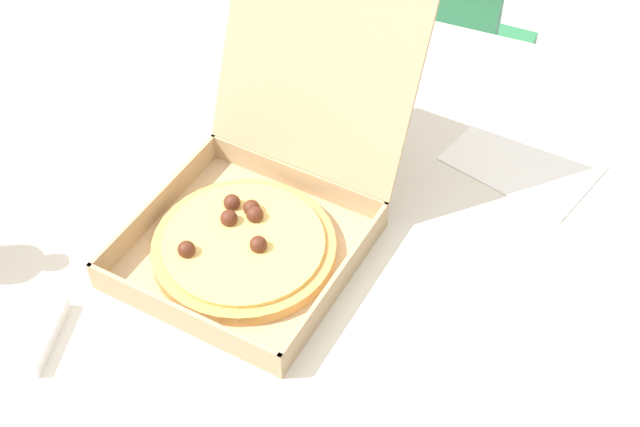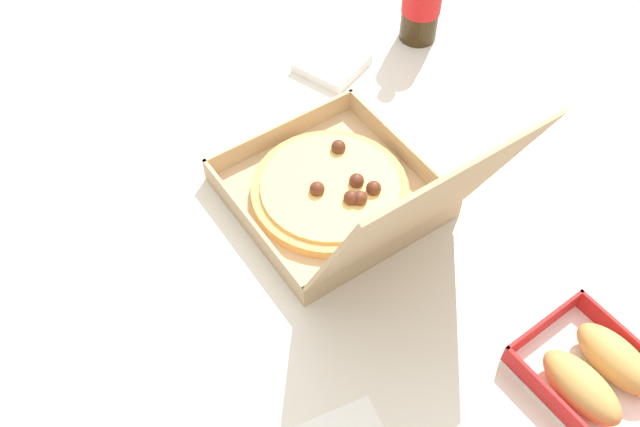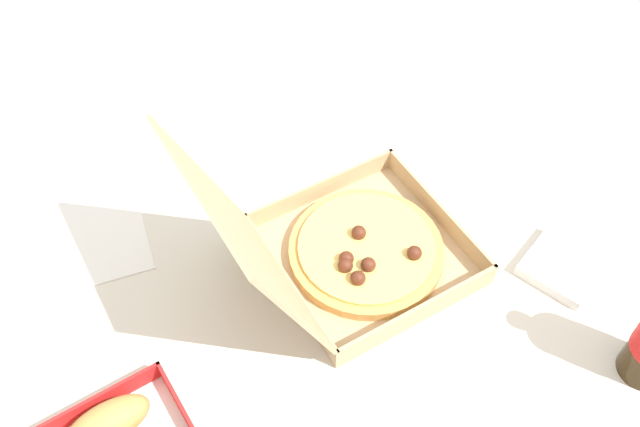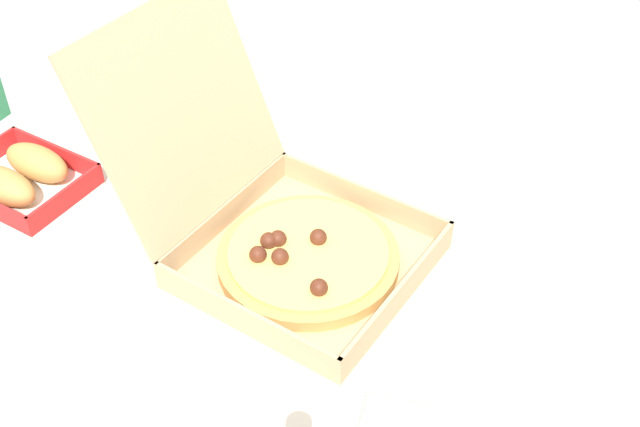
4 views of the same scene
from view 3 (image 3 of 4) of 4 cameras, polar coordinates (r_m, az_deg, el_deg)
dining_table at (r=1.19m, az=-2.24°, el=-6.30°), size 1.21×1.05×0.76m
pizza_box_open at (r=1.09m, az=2.24°, el=-2.95°), size 0.34×0.44×0.32m
paper_menu at (r=1.22m, az=-17.65°, el=-1.46°), size 0.24×0.21×0.00m
napkin_pile at (r=1.18m, az=19.18°, el=-4.11°), size 0.13×0.13×0.02m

